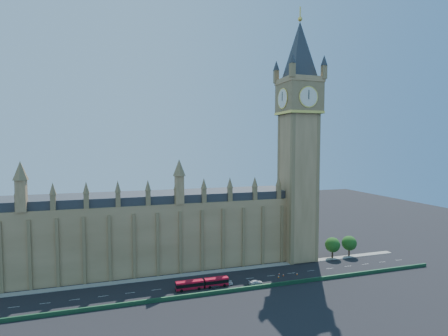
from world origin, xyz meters
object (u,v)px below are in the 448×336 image
object	(u,v)px
red_bus	(202,284)
car_silver	(225,283)
car_grey	(214,285)
car_white	(256,282)

from	to	relation	value
red_bus	car_silver	bearing A→B (deg)	1.69
car_grey	car_silver	bearing A→B (deg)	-78.95
red_bus	car_white	bearing A→B (deg)	-7.31
red_bus	car_white	world-z (taller)	red_bus
red_bus	car_white	size ratio (longest dim) A/B	3.67
car_grey	car_white	size ratio (longest dim) A/B	0.86
car_grey	car_silver	size ratio (longest dim) A/B	0.82
car_grey	red_bus	bearing A→B (deg)	81.48
red_bus	car_grey	distance (m)	3.88
car_silver	car_white	bearing A→B (deg)	-98.99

